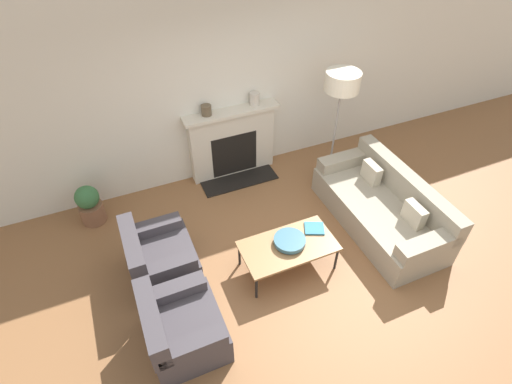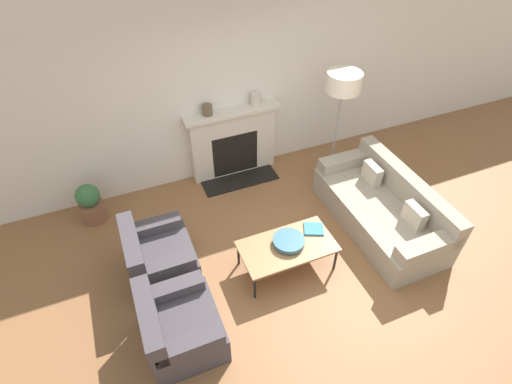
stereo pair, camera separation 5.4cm
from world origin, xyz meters
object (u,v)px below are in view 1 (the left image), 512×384
object	(u,v)px
couch	(383,208)
bowl	(290,241)
mantel_vase_center_left	(255,99)
fireplace	(232,143)
book	(314,228)
floor_lamp	(342,86)
armchair_near	(181,328)
coffee_table	(288,247)
mantel_vase_left	(206,110)
armchair_far	(159,258)
potted_plant	(90,205)

from	to	relation	value
couch	bowl	bearing A→B (deg)	-83.97
bowl	mantel_vase_center_left	xyz separation A→B (m)	(0.42, 2.08, 0.78)
fireplace	couch	size ratio (longest dim) A/B	0.72
book	floor_lamp	size ratio (longest dim) A/B	0.18
book	mantel_vase_center_left	bearing A→B (deg)	113.54
armchair_near	coffee_table	xyz separation A→B (m)	(1.49, 0.47, 0.09)
coffee_table	bowl	distance (m)	0.08
coffee_table	mantel_vase_center_left	distance (m)	2.31
coffee_table	mantel_vase_left	world-z (taller)	mantel_vase_left
book	mantel_vase_center_left	distance (m)	2.15
armchair_far	bowl	size ratio (longest dim) A/B	2.20
book	potted_plant	size ratio (longest dim) A/B	0.51
floor_lamp	fireplace	bearing A→B (deg)	154.18
armchair_far	floor_lamp	xyz separation A→B (m)	(2.95, 0.88, 1.26)
couch	mantel_vase_left	distance (m)	2.82
armchair_near	coffee_table	distance (m)	1.56
armchair_near	armchair_far	bearing A→B (deg)	0.00
couch	armchair_near	bearing A→B (deg)	-77.77
couch	potted_plant	world-z (taller)	couch
armchair_far	coffee_table	xyz separation A→B (m)	(1.49, -0.53, 0.09)
armchair_far	mantel_vase_left	world-z (taller)	mantel_vase_left
floor_lamp	mantel_vase_left	world-z (taller)	floor_lamp
book	floor_lamp	xyz separation A→B (m)	(1.04, 1.30, 1.13)
book	potted_plant	bearing A→B (deg)	170.81
fireplace	armchair_far	world-z (taller)	fireplace
coffee_table	mantel_vase_left	bearing A→B (deg)	98.02
coffee_table	armchair_near	bearing A→B (deg)	-162.33
mantel_vase_left	book	bearing A→B (deg)	-70.25
bowl	book	world-z (taller)	bowl
bowl	floor_lamp	bearing A→B (deg)	44.01
couch	coffee_table	distance (m)	1.57
fireplace	coffee_table	world-z (taller)	fireplace
book	mantel_vase_center_left	world-z (taller)	mantel_vase_center_left
fireplace	armchair_near	size ratio (longest dim) A/B	1.69
bowl	potted_plant	size ratio (longest dim) A/B	0.65
mantel_vase_center_left	mantel_vase_left	bearing A→B (deg)	180.00
fireplace	armchair_far	bearing A→B (deg)	-134.92
armchair_far	bowl	world-z (taller)	armchair_far
bowl	armchair_near	bearing A→B (deg)	-161.78
coffee_table	potted_plant	xyz separation A→B (m)	(-2.16, 1.82, -0.08)
bowl	floor_lamp	world-z (taller)	floor_lamp
armchair_far	potted_plant	size ratio (longest dim) A/B	1.42
coffee_table	book	size ratio (longest dim) A/B	3.76
couch	bowl	xyz separation A→B (m)	(-1.53, -0.16, 0.17)
coffee_table	potted_plant	size ratio (longest dim) A/B	1.92
couch	potted_plant	xyz separation A→B (m)	(-3.71, 1.64, 0.01)
floor_lamp	armchair_near	bearing A→B (deg)	-147.40
fireplace	bowl	size ratio (longest dim) A/B	3.72
coffee_table	bowl	xyz separation A→B (m)	(0.02, 0.02, 0.07)
couch	bowl	size ratio (longest dim) A/B	5.20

